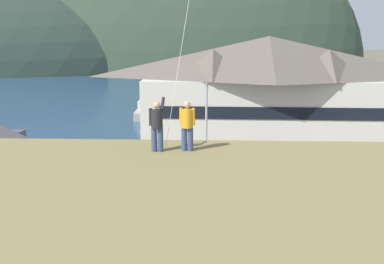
{
  "coord_description": "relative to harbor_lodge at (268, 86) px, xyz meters",
  "views": [
    {
      "loc": [
        1.45,
        -22.74,
        10.04
      ],
      "look_at": [
        0.11,
        9.0,
        3.34
      ],
      "focal_mm": 43.22,
      "sensor_mm": 36.0,
      "label": 1
    }
  ],
  "objects": [
    {
      "name": "wharf_dock",
      "position": [
        -10.41,
        12.1,
        -4.92
      ],
      "size": [
        3.2,
        13.31,
        0.7
      ],
      "color": "#70604C",
      "rests_on": "ground"
    },
    {
      "name": "ground_plane",
      "position": [
        -6.87,
        -21.68,
        -5.27
      ],
      "size": [
        600.0,
        600.0,
        0.0
      ],
      "primitive_type": "plane",
      "color": "#66604C"
    },
    {
      "name": "parked_car_corner_spot",
      "position": [
        -14.89,
        -15.21,
        -4.2
      ],
      "size": [
        4.24,
        2.13,
        1.82
      ],
      "color": "silver",
      "rests_on": "parking_lot_pad"
    },
    {
      "name": "parked_car_front_row_silver",
      "position": [
        -4.86,
        -15.27,
        -4.2
      ],
      "size": [
        4.3,
        2.25,
        1.82
      ],
      "color": "#9EA3A8",
      "rests_on": "parking_lot_pad"
    },
    {
      "name": "parked_car_mid_row_center",
      "position": [
        5.55,
        -14.56,
        -4.2
      ],
      "size": [
        4.3,
        2.26,
        1.82
      ],
      "color": "black",
      "rests_on": "parking_lot_pad"
    },
    {
      "name": "person_companion",
      "position": [
        -6.25,
        -28.77,
        1.74
      ],
      "size": [
        0.54,
        0.4,
        1.74
      ],
      "color": "#384770",
      "rests_on": "grassy_hill_foreground"
    },
    {
      "name": "moored_boat_outer_mooring",
      "position": [
        -7.15,
        8.27,
        -4.55
      ],
      "size": [
        2.23,
        5.98,
        2.16
      ],
      "color": "#A8A399",
      "rests_on": "ground"
    },
    {
      "name": "parked_car_mid_row_far",
      "position": [
        0.41,
        -20.03,
        -4.2
      ],
      "size": [
        4.22,
        2.09,
        1.82
      ],
      "color": "red",
      "rests_on": "parking_lot_pad"
    },
    {
      "name": "parking_lot_pad",
      "position": [
        -6.87,
        -16.68,
        -5.22
      ],
      "size": [
        40.0,
        20.0,
        0.1
      ],
      "primitive_type": "cube",
      "color": "gray",
      "rests_on": "ground"
    },
    {
      "name": "bay_water",
      "position": [
        -6.87,
        38.32,
        -5.25
      ],
      "size": [
        360.0,
        84.0,
        0.03
      ],
      "primitive_type": "cube",
      "color": "navy",
      "rests_on": "ground"
    },
    {
      "name": "far_hill_east_peak",
      "position": [
        -21.69,
        94.2,
        -5.27
      ],
      "size": [
        121.25,
        44.78,
        92.23
      ],
      "primitive_type": "ellipsoid",
      "color": "#3D4C38",
      "rests_on": "ground"
    },
    {
      "name": "moored_boat_wharfside",
      "position": [
        -13.67,
        11.52,
        -4.55
      ],
      "size": [
        1.94,
        5.89,
        2.16
      ],
      "color": "#A8A399",
      "rests_on": "ground"
    },
    {
      "name": "person_kite_flyer",
      "position": [
        -7.28,
        -28.91,
        1.75
      ],
      "size": [
        0.52,
        0.65,
        1.86
      ],
      "color": "#384770",
      "rests_on": "grassy_hill_foreground"
    },
    {
      "name": "harbor_lodge",
      "position": [
        0.0,
        0.0,
        0.0
      ],
      "size": [
        24.97,
        10.07,
        9.92
      ],
      "color": "beige",
      "rests_on": "ground"
    },
    {
      "name": "parking_light_pole",
      "position": [
        -5.78,
        -11.12,
        -1.39
      ],
      "size": [
        0.24,
        0.78,
        6.5
      ],
      "color": "#ADADB2",
      "rests_on": "parking_lot_pad"
    }
  ]
}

